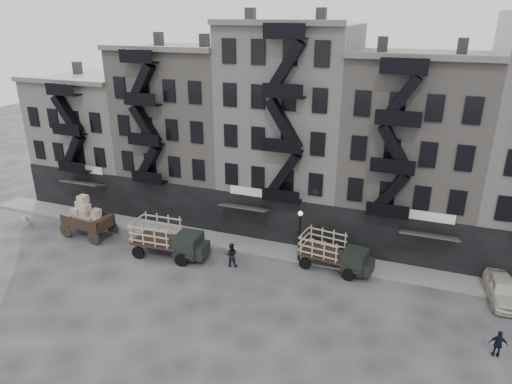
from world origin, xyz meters
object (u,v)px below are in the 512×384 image
(car_east, at_px, (503,290))
(policeman, at_px, (498,344))
(wagon, at_px, (86,213))
(pedestrian_mid, at_px, (231,255))
(horse, at_px, (25,221))
(stake_truck_east, at_px, (334,251))
(pedestrian_west, at_px, (74,221))
(stake_truck_west, at_px, (168,236))

(car_east, height_order, policeman, policeman)
(wagon, distance_m, pedestrian_mid, 13.55)
(car_east, distance_m, policeman, 6.13)
(horse, height_order, pedestrian_mid, pedestrian_mid)
(policeman, bearing_deg, horse, -7.46)
(stake_truck_east, bearing_deg, pedestrian_west, -168.84)
(horse, height_order, pedestrian_west, pedestrian_west)
(pedestrian_west, height_order, policeman, policeman)
(wagon, relative_size, pedestrian_west, 2.92)
(stake_truck_east, distance_m, pedestrian_west, 22.85)
(stake_truck_west, relative_size, policeman, 3.63)
(policeman, bearing_deg, car_east, -100.96)
(horse, bearing_deg, car_east, -61.85)
(car_east, bearing_deg, stake_truck_east, 173.77)
(stake_truck_east, height_order, policeman, stake_truck_east)
(stake_truck_west, bearing_deg, horse, 178.65)
(pedestrian_mid, bearing_deg, stake_truck_east, -178.83)
(pedestrian_mid, bearing_deg, policeman, 151.70)
(pedestrian_mid, bearing_deg, pedestrian_west, -20.07)
(stake_truck_west, relative_size, pedestrian_mid, 3.14)
(horse, xyz_separation_m, wagon, (6.07, 0.90, 1.37))
(car_east, xyz_separation_m, pedestrian_west, (-34.08, -1.31, -0.00))
(wagon, xyz_separation_m, car_east, (32.06, 1.98, -1.32))
(horse, relative_size, wagon, 0.38)
(pedestrian_west, distance_m, policeman, 33.52)
(horse, xyz_separation_m, policeman, (37.24, -3.18, 0.10))
(pedestrian_mid, height_order, policeman, pedestrian_mid)
(car_east, relative_size, pedestrian_west, 2.94)
(stake_truck_east, bearing_deg, stake_truck_west, -160.45)
(stake_truck_east, distance_m, policeman, 12.03)
(car_east, height_order, pedestrian_mid, pedestrian_mid)
(wagon, distance_m, car_east, 32.15)
(stake_truck_west, height_order, stake_truck_east, stake_truck_west)
(pedestrian_mid, distance_m, policeman, 18.06)
(pedestrian_mid, bearing_deg, horse, -14.72)
(stake_truck_east, distance_m, pedestrian_mid, 7.66)
(stake_truck_west, height_order, pedestrian_west, stake_truck_west)
(wagon, bearing_deg, car_east, 8.96)
(horse, distance_m, wagon, 6.29)
(stake_truck_west, bearing_deg, policeman, -11.09)
(wagon, bearing_deg, pedestrian_mid, 3.97)
(stake_truck_west, distance_m, pedestrian_mid, 5.27)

